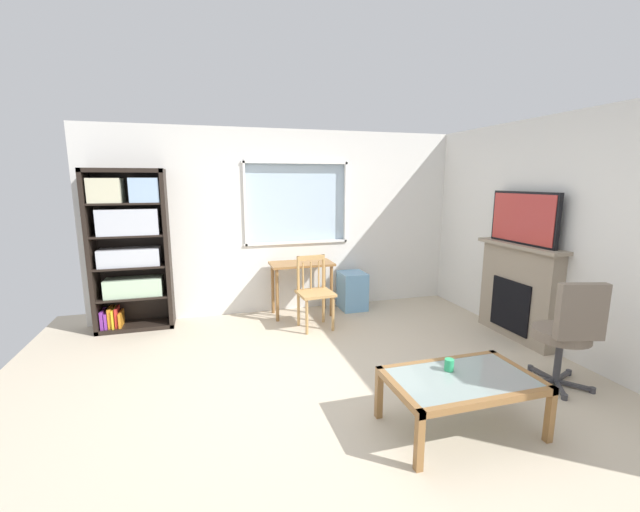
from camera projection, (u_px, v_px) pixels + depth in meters
ground at (331, 386)px, 3.61m from camera, size 6.04×5.64×0.02m
wall_back_with_window at (279, 224)px, 5.57m from camera, size 5.04×0.15×2.50m
wall_right at (572, 237)px, 4.09m from camera, size 0.12×4.84×2.50m
bookshelf at (130, 242)px, 4.85m from camera, size 0.90×0.38×1.96m
desk_under_window at (302, 272)px, 5.42m from camera, size 0.84×0.44×0.73m
wooden_chair at (314, 291)px, 4.97m from camera, size 0.45×0.43×0.90m
plastic_drawer_unit at (352, 291)px, 5.73m from camera, size 0.35×0.40×0.53m
fireplace at (518, 291)px, 4.63m from camera, size 0.26×1.16×1.11m
tv at (523, 218)px, 4.47m from camera, size 0.06×0.94×0.59m
office_chair at (568, 329)px, 3.45m from camera, size 0.58×0.61×1.00m
coffee_table at (462, 384)px, 2.92m from camera, size 1.08×0.66×0.42m
sippy_cup at (449, 365)px, 3.00m from camera, size 0.07×0.07×0.09m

